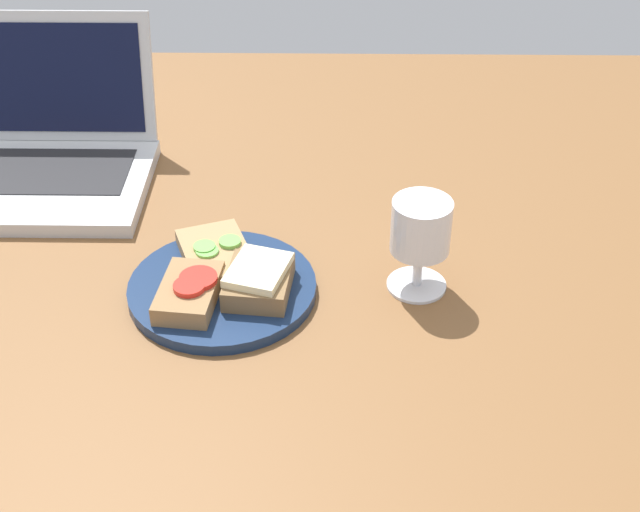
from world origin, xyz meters
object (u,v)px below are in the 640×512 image
object	(u,v)px
sandwich_with_cheese	(259,279)
laptop	(39,155)
wine_glass	(421,232)
sandwich_with_cucumber	(216,254)
plate	(222,288)
sandwich_with_tomato	(190,291)

from	to	relation	value
sandwich_with_cheese	laptop	bearing A→B (deg)	140.08
sandwich_with_cheese	wine_glass	size ratio (longest dim) A/B	0.82
laptop	wine_glass	bearing A→B (deg)	-25.53
sandwich_with_cucumber	sandwich_with_cheese	bearing A→B (deg)	-46.24
wine_glass	laptop	distance (cm)	57.51
sandwich_with_cheese	wine_glass	distance (cm)	19.56
plate	sandwich_with_cheese	world-z (taller)	sandwich_with_cheese
plate	sandwich_with_tomato	bearing A→B (deg)	-135.59
plate	sandwich_with_cucumber	world-z (taller)	sandwich_with_cucumber
plate	sandwich_with_tomato	distance (cm)	5.06
sandwich_with_tomato	wine_glass	xyz separation A→B (cm)	(26.53, 4.85, 5.19)
plate	sandwich_with_cucumber	bearing A→B (deg)	103.84
plate	sandwich_with_cheese	bearing A→B (deg)	-16.22
sandwich_with_cucumber	wine_glass	world-z (taller)	wine_glass
sandwich_with_tomato	wine_glass	distance (cm)	27.47
laptop	plate	bearing A→B (deg)	-42.71
sandwich_with_cucumber	sandwich_with_tomato	distance (cm)	8.12
sandwich_with_tomato	sandwich_with_cheese	bearing A→B (deg)	13.83
sandwich_with_cheese	sandwich_with_tomato	world-z (taller)	sandwich_with_cheese
wine_glass	laptop	size ratio (longest dim) A/B	0.38
plate	sandwich_with_cheese	distance (cm)	5.27
plate	wine_glass	size ratio (longest dim) A/B	1.88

